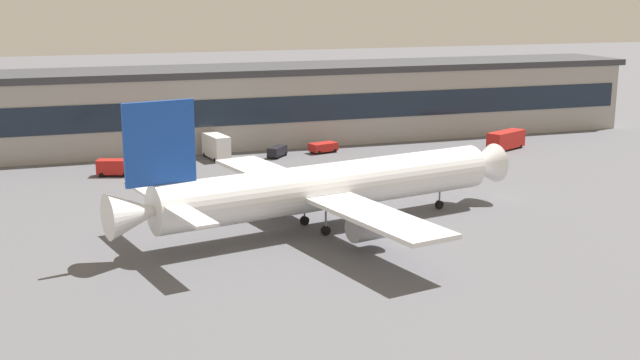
% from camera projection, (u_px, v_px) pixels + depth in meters
% --- Properties ---
extents(ground_plane, '(600.00, 600.00, 0.00)m').
position_uv_depth(ground_plane, '(408.00, 228.00, 98.12)').
color(ground_plane, '#56565B').
extents(terminal_building, '(146.56, 17.42, 14.33)m').
position_uv_depth(terminal_building, '(271.00, 104.00, 153.38)').
color(terminal_building, '#9E9993').
rests_on(terminal_building, ground_plane).
extents(airliner, '(53.25, 45.59, 16.79)m').
position_uv_depth(airliner, '(324.00, 187.00, 96.77)').
color(airliner, white).
rests_on(airliner, ground_plane).
extents(catering_truck, '(3.74, 7.53, 4.15)m').
position_uv_depth(catering_truck, '(216.00, 145.00, 138.42)').
color(catering_truck, white).
rests_on(catering_truck, ground_plane).
extents(pushback_tractor, '(5.31, 3.75, 1.75)m').
position_uv_depth(pushback_tractor, '(323.00, 147.00, 143.78)').
color(pushback_tractor, red).
rests_on(pushback_tractor, ground_plane).
extents(fuel_truck, '(8.78, 6.16, 3.35)m').
position_uv_depth(fuel_truck, '(506.00, 139.00, 146.51)').
color(fuel_truck, red).
rests_on(fuel_truck, ground_plane).
extents(crew_van, '(5.62, 3.64, 2.55)m').
position_uv_depth(crew_van, '(114.00, 167.00, 125.56)').
color(crew_van, red).
rests_on(crew_van, ground_plane).
extents(follow_me_car, '(4.32, 4.57, 1.85)m').
position_uv_depth(follow_me_car, '(277.00, 151.00, 139.84)').
color(follow_me_car, black).
rests_on(follow_me_car, ground_plane).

